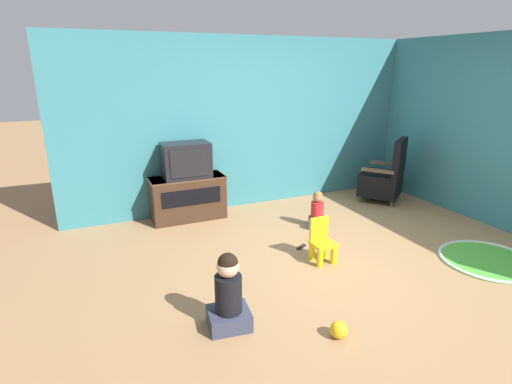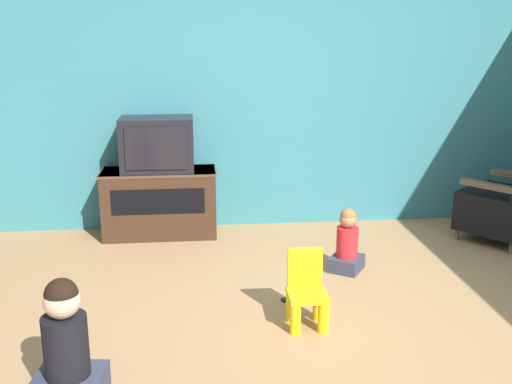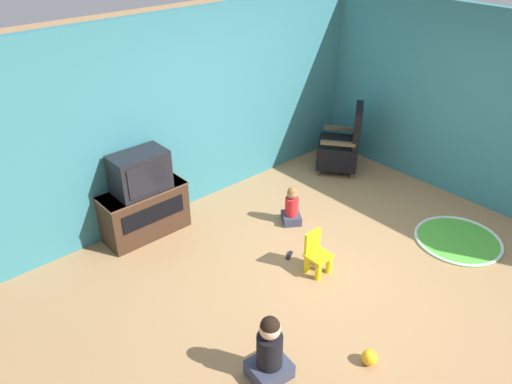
# 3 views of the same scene
# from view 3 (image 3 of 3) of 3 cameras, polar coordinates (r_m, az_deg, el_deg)

# --- Properties ---
(ground_plane) EXTENTS (30.00, 30.00, 0.00)m
(ground_plane) POSITION_cam_3_polar(r_m,az_deg,el_deg) (5.75, 10.15, -8.56)
(ground_plane) COLOR #9E754C
(wall_back) EXTENTS (5.52, 0.12, 2.51)m
(wall_back) POSITION_cam_3_polar(r_m,az_deg,el_deg) (6.47, -6.70, 9.28)
(wall_back) COLOR teal
(wall_back) RESTS_ON ground_plane
(wall_right) EXTENTS (0.12, 5.42, 2.51)m
(wall_right) POSITION_cam_3_polar(r_m,az_deg,el_deg) (6.94, 26.17, 7.82)
(wall_right) COLOR teal
(wall_right) RESTS_ON ground_plane
(tv_cabinet) EXTENTS (1.04, 0.44, 0.62)m
(tv_cabinet) POSITION_cam_3_polar(r_m,az_deg,el_deg) (6.17, -12.59, -2.14)
(tv_cabinet) COLOR #382316
(tv_cabinet) RESTS_ON ground_plane
(television) EXTENTS (0.64, 0.40, 0.48)m
(television) POSITION_cam_3_polar(r_m,az_deg,el_deg) (5.90, -13.11, 2.20)
(television) COLOR black
(television) RESTS_ON tv_cabinet
(black_armchair) EXTENTS (0.85, 0.85, 1.02)m
(black_armchair) POSITION_cam_3_polar(r_m,az_deg,el_deg) (7.58, 9.75, 5.09)
(black_armchair) COLOR brown
(black_armchair) RESTS_ON ground_plane
(yellow_kid_chair) EXTENTS (0.25, 0.24, 0.49)m
(yellow_kid_chair) POSITION_cam_3_polar(r_m,az_deg,el_deg) (5.54, 6.98, -7.30)
(yellow_kid_chair) COLOR yellow
(yellow_kid_chair) RESTS_ON ground_plane
(play_mat) EXTENTS (1.03, 1.03, 0.04)m
(play_mat) POSITION_cam_3_polar(r_m,az_deg,el_deg) (6.54, 22.11, -5.09)
(play_mat) COLOR green
(play_mat) RESTS_ON ground_plane
(child_watching_left) EXTENTS (0.33, 0.34, 0.51)m
(child_watching_left) POSITION_cam_3_polar(r_m,az_deg,el_deg) (6.30, 4.10, -1.76)
(child_watching_left) COLOR #33384C
(child_watching_left) RESTS_ON ground_plane
(child_watching_center) EXTENTS (0.38, 0.34, 0.67)m
(child_watching_center) POSITION_cam_3_polar(r_m,az_deg,el_deg) (4.41, 1.56, -17.78)
(child_watching_center) COLOR #33384C
(child_watching_center) RESTS_ON ground_plane
(toy_ball) EXTENTS (0.14, 0.14, 0.14)m
(toy_ball) POSITION_cam_3_polar(r_m,az_deg,el_deg) (4.76, 12.83, -17.94)
(toy_ball) COLOR yellow
(toy_ball) RESTS_ON ground_plane
(remote_control) EXTENTS (0.15, 0.11, 0.02)m
(remote_control) POSITION_cam_3_polar(r_m,az_deg,el_deg) (5.84, 3.82, -7.23)
(remote_control) COLOR black
(remote_control) RESTS_ON ground_plane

